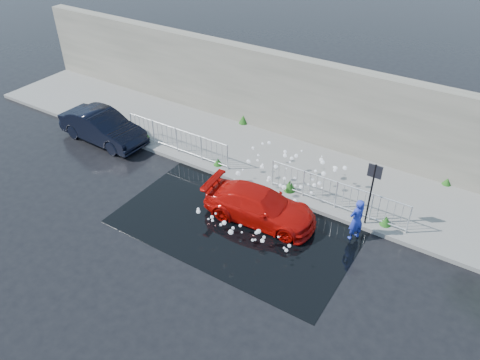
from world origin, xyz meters
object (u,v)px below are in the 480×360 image
object	(u,v)px
red_car	(260,206)
dark_car	(103,127)
person	(356,220)
sign_post	(372,185)

from	to	relation	value
red_car	dark_car	world-z (taller)	dark_car
red_car	person	world-z (taller)	person
red_car	person	distance (m)	3.19
red_car	dark_car	size ratio (longest dim) A/B	0.95
sign_post	person	world-z (taller)	sign_post
sign_post	red_car	size ratio (longest dim) A/B	0.64
red_car	dark_car	bearing A→B (deg)	78.40
dark_car	person	size ratio (longest dim) A/B	2.67
red_car	sign_post	bearing A→B (deg)	-69.28
sign_post	red_car	bearing A→B (deg)	-154.19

